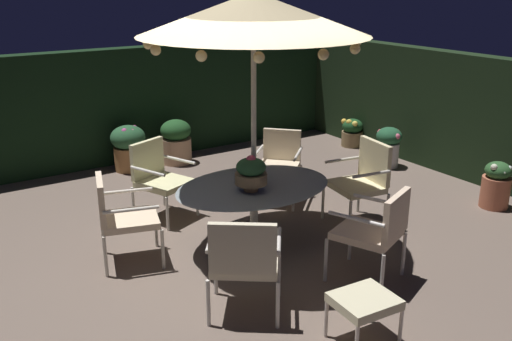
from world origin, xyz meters
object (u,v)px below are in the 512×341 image
Objects in this scene: potted_plant_back_center at (176,141)px; potted_plant_left_far at (388,145)px; ottoman_footrest at (364,303)px; potted_plant_back_left at (496,185)px; patio_chair_north at (244,258)px; patio_chair_southwest at (120,213)px; patio_dining_table at (254,194)px; patio_umbrella at (254,14)px; patio_chair_east at (363,177)px; patio_chair_northeast at (377,228)px; potted_plant_right_far at (129,146)px; potted_plant_right_near at (352,132)px; centerpiece_planter at (251,172)px; patio_chair_southeast at (279,160)px; patio_chair_south at (158,174)px.

potted_plant_back_center is 1.11× the size of potted_plant_left_far.
ottoman_footrest is 3.68m from potted_plant_back_left.
patio_chair_southwest is at bearing 108.86° from patio_chair_north.
patio_dining_table is 2.79× the size of potted_plant_left_far.
patio_chair_southwest is (-1.39, 0.40, -1.96)m from patio_umbrella.
patio_umbrella reaches higher than patio_chair_east.
potted_plant_left_far is (2.73, -2.01, -0.01)m from potted_plant_back_center.
potted_plant_right_far is (-0.76, 4.60, -0.19)m from patio_chair_northeast.
patio_chair_north is 1.92× the size of potted_plant_right_near.
potted_plant_back_center is (0.70, 3.33, -0.57)m from centerpiece_planter.
patio_chair_southeast is (1.90, 2.15, -0.02)m from patio_chair_north.
potted_plant_right_near is at bearing 83.36° from potted_plant_back_left.
potted_plant_back_center is at bearing 123.75° from potted_plant_back_left.
patio_umbrella is at bearing -86.46° from potted_plant_right_far.
patio_chair_southeast is 2.27m from potted_plant_left_far.
potted_plant_back_left is at bearing 19.31° from ottoman_footrest.
patio_chair_east reaches higher than potted_plant_back_center.
patio_umbrella is 5.58× the size of potted_plant_right_near.
ottoman_footrest is (-0.11, -1.87, -0.56)m from centerpiece_planter.
patio_chair_east is 2.46m from ottoman_footrest.
patio_chair_east is at bearing 22.61° from patio_chair_north.
patio_dining_table is 1.86× the size of patio_chair_northeast.
patio_chair_north is at bearing -150.51° from potted_plant_left_far.
potted_plant_back_center is at bearing 102.00° from patio_chair_southeast.
patio_chair_south reaches higher than potted_plant_right_far.
patio_chair_east is at bearing -38.05° from patio_chair_south.
patio_chair_northeast is (0.68, -1.20, -0.35)m from centerpiece_planter.
potted_plant_right_near is at bearing 49.76° from patio_chair_east.
patio_chair_northeast is at bearing -41.79° from patio_chair_southwest.
potted_plant_back_center is (0.02, 4.53, -0.21)m from patio_chair_northeast.
patio_chair_southeast is at bearing -175.07° from potted_plant_left_far.
potted_plant_back_left is (3.24, -0.79, -0.30)m from patio_dining_table.
patio_dining_table is 3.54× the size of potted_plant_right_near.
patio_chair_south is at bearing 177.74° from potted_plant_left_far.
potted_plant_right_far is (0.35, 1.93, -0.17)m from patio_chair_south.
patio_dining_table is 3.35m from potted_plant_back_left.
patio_dining_table is 1.44m from patio_chair_southwest.
patio_chair_northeast is 2.37m from patio_chair_southeast.
potted_plant_back_left is at bearing -13.72° from patio_dining_table.
potted_plant_left_far is (-0.31, -1.18, 0.10)m from potted_plant_right_near.
patio_chair_south reaches higher than patio_chair_southeast.
potted_plant_back_left reaches higher than ottoman_footrest.
patio_chair_east reaches higher than patio_chair_north.
patio_chair_southwest reaches higher than potted_plant_back_left.
patio_dining_table reaches higher than potted_plant_right_far.
patio_umbrella is 2.44m from patio_chair_southeast.
ottoman_footrest is (-0.23, -2.01, -2.16)m from patio_umbrella.
potted_plant_right_near is 0.71× the size of potted_plant_right_far.
patio_chair_southeast is 2.60m from potted_plant_right_far.
patio_umbrella is at bearing -136.52° from patio_chair_southeast.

